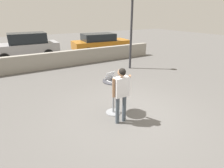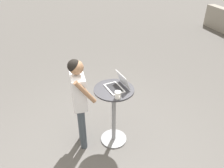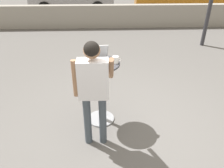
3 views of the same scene
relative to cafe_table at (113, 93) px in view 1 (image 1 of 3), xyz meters
name	(u,v)px [view 1 (image 1 of 3)]	position (x,y,z in m)	size (l,w,h in m)	color
ground_plane	(127,114)	(0.32, -0.31, -0.67)	(50.00, 50.00, 0.00)	#5B5956
pavement_kerb	(66,59)	(0.32, 6.09, -0.22)	(12.19, 0.35, 0.90)	gray
cafe_table	(113,93)	(0.00, 0.00, 0.00)	(0.64, 0.64, 1.09)	gray
laptop	(112,78)	(-0.01, 0.06, 0.47)	(0.39, 0.36, 0.24)	silver
coffee_mug	(121,77)	(0.25, -0.01, 0.47)	(0.13, 0.09, 0.11)	white
standing_person	(121,89)	(-0.08, -0.54, 0.36)	(0.55, 0.36, 1.63)	#424C56
parked_car_near_street	(26,46)	(-1.43, 9.41, 0.19)	(4.33, 1.92, 1.74)	#9E9EA3
parked_car_further_down	(100,43)	(4.01, 8.76, 0.09)	(4.68, 2.30, 1.49)	#B76B19
street_lamp	(132,22)	(3.35, 3.74, 1.87)	(0.32, 0.32, 3.89)	#2D2D33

